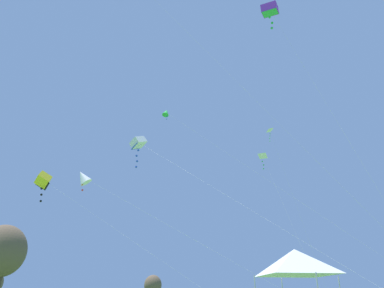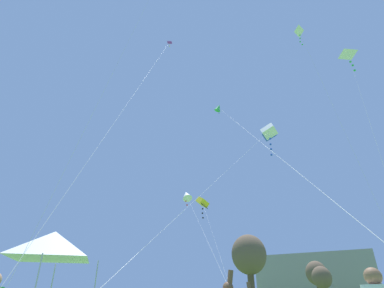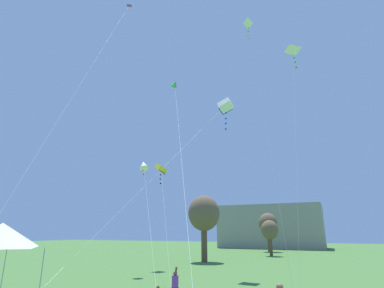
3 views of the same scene
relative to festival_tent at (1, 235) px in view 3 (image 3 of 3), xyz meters
The scene contains 13 objects.
distant_building 66.61m from the festival_tent, 89.07° to the left, with size 23.75×11.85×9.89m, color gray.
tree_far_right 40.99m from the festival_tent, 82.23° to the left, with size 2.72×2.72×5.50m.
tree_far_left 51.29m from the festival_tent, 86.25° to the left, with size 3.60×3.60×7.26m.
tree_far_centre 27.42m from the festival_tent, 90.83° to the left, with size 4.13×4.13×8.33m.
festival_tent is the anchor object (origin of this frame).
person_purple_shirt 9.23m from the festival_tent, 40.86° to the left, with size 0.37×0.37×1.79m.
kite_yellow_box_0 20.54m from the festival_tent, 96.89° to the left, with size 9.77×14.51×11.28m.
kite_white_delta_2 18.03m from the festival_tent, 27.03° to the left, with size 2.17×3.63×16.57m.
kite_white_box_3 22.60m from the festival_tent, 70.60° to the left, with size 1.61×23.87×17.10m.
kite_white_delta_4 19.74m from the festival_tent, 29.97° to the left, with size 1.05×5.62×15.35m.
kite_green_diamond_5 17.64m from the festival_tent, 73.24° to the left, with size 10.82×18.56×16.98m.
kite_white_diamond_6 16.29m from the festival_tent, 96.80° to the left, with size 11.55×15.19×10.89m.
kite_purple_delta_7 23.33m from the festival_tent, 96.35° to the left, with size 8.75×17.37×26.13m.
Camera 3 is at (7.42, -6.83, 3.63)m, focal length 28.00 mm.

